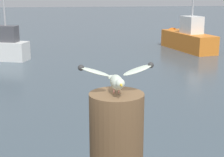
% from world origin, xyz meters
% --- Properties ---
extents(seagull, '(0.55, 0.39, 0.22)m').
position_xyz_m(seagull, '(-0.77, -0.34, 2.56)').
color(seagull, '#C66E60').
rests_on(seagull, mooring_post).
extents(boat_orange, '(2.07, 4.68, 4.60)m').
position_xyz_m(boat_orange, '(5.22, 15.55, 0.59)').
color(boat_orange, orange).
rests_on(boat_orange, ground_plane).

